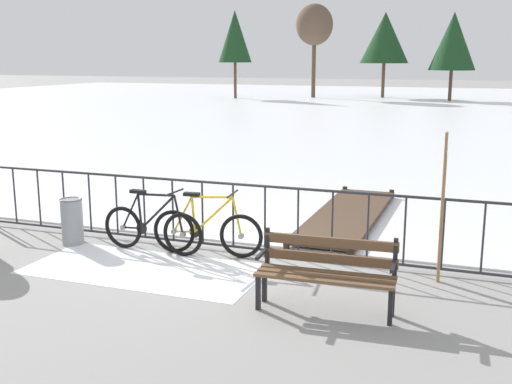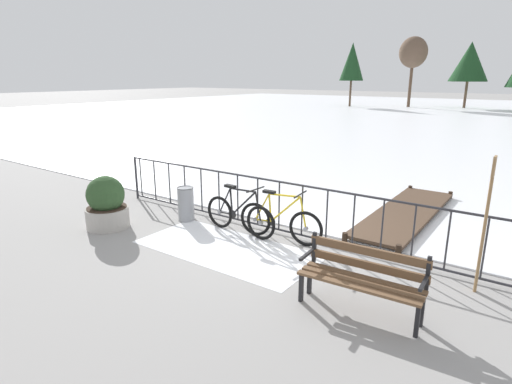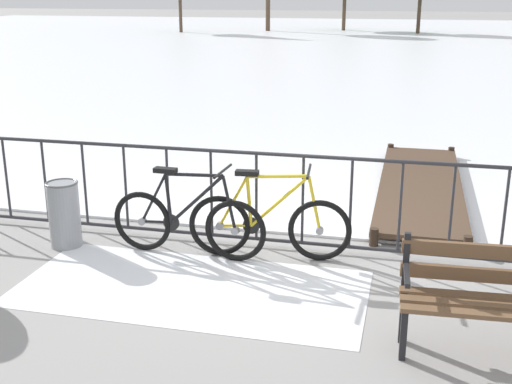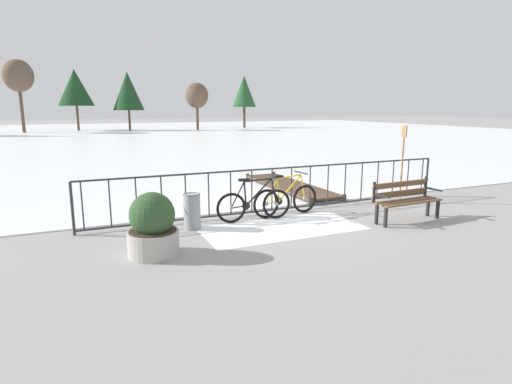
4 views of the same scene
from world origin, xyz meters
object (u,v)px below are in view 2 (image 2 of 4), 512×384
(bicycle_near_railing, at_px, (239,215))
(park_bench, at_px, (363,274))
(trash_bin, at_px, (186,204))
(oar_upright, at_px, (486,217))
(bicycle_second, at_px, (280,222))
(planter_with_shrub, at_px, (106,204))

(bicycle_near_railing, bearing_deg, park_bench, -23.14)
(trash_bin, bearing_deg, bicycle_near_railing, 2.49)
(bicycle_near_railing, xyz_separation_m, park_bench, (3.02, -1.29, 0.14))
(bicycle_near_railing, xyz_separation_m, oar_upright, (4.18, 0.12, 0.77))
(park_bench, bearing_deg, bicycle_near_railing, 156.86)
(trash_bin, relative_size, oar_upright, 0.37)
(bicycle_near_railing, relative_size, bicycle_second, 1.00)
(bicycle_second, distance_m, oar_upright, 3.42)
(bicycle_near_railing, height_order, planter_with_shrub, planter_with_shrub)
(park_bench, distance_m, oar_upright, 1.93)
(planter_with_shrub, relative_size, trash_bin, 1.47)
(oar_upright, bearing_deg, trash_bin, -178.15)
(bicycle_near_railing, bearing_deg, planter_with_shrub, -151.56)
(bicycle_second, height_order, oar_upright, oar_upright)
(trash_bin, bearing_deg, park_bench, -15.56)
(park_bench, height_order, trash_bin, park_bench)
(bicycle_near_railing, distance_m, planter_with_shrub, 2.73)
(park_bench, xyz_separation_m, oar_upright, (1.16, 1.41, 0.63))
(park_bench, bearing_deg, bicycle_second, 146.70)
(bicycle_second, relative_size, planter_with_shrub, 1.59)
(bicycle_second, height_order, park_bench, bicycle_second)
(planter_with_shrub, bearing_deg, bicycle_near_railing, 28.44)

